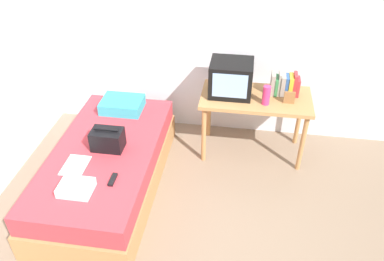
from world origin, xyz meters
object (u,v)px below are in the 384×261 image
object	(u,v)px
desk	(255,104)
folded_towel	(76,188)
picture_frame	(289,98)
handbag	(108,139)
bed	(107,168)
tv	(231,78)
book_row	(285,85)
water_bottle	(266,95)
remote_dark	(113,179)
magazine	(75,165)

from	to	relation	value
desk	folded_towel	distance (m)	2.03
folded_towel	picture_frame	bearing A→B (deg)	36.27
handbag	bed	bearing A→B (deg)	-149.26
tv	handbag	size ratio (longest dim) A/B	1.47
desk	book_row	size ratio (longest dim) A/B	3.91
desk	book_row	bearing A→B (deg)	19.04
water_bottle	remote_dark	size ratio (longest dim) A/B	1.31
book_row	remote_dark	xyz separation A→B (m)	(-1.48, -1.32, -0.34)
bed	tv	bearing A→B (deg)	36.18
picture_frame	handbag	bearing A→B (deg)	-157.78
picture_frame	folded_towel	size ratio (longest dim) A/B	0.46
book_row	picture_frame	size ratio (longest dim) A/B	2.29
magazine	folded_towel	world-z (taller)	folded_towel
water_bottle	picture_frame	distance (m)	0.24
water_bottle	remote_dark	xyz separation A→B (m)	(-1.29, -1.09, -0.33)
tv	handbag	distance (m)	1.41
water_bottle	magazine	xyz separation A→B (m)	(-1.70, -0.95, -0.34)
handbag	folded_towel	bearing A→B (deg)	-97.27
book_row	water_bottle	bearing A→B (deg)	-128.99
picture_frame	folded_towel	xyz separation A→B (m)	(-1.79, -1.32, -0.27)
water_bottle	remote_dark	bearing A→B (deg)	-139.90
picture_frame	water_bottle	bearing A→B (deg)	-167.67
magazine	folded_towel	size ratio (longest dim) A/B	1.04
picture_frame	magazine	distance (m)	2.20
water_bottle	magazine	size ratio (longest dim) A/B	0.70
tv	book_row	world-z (taller)	tv
tv	picture_frame	bearing A→B (deg)	-10.70
bed	picture_frame	world-z (taller)	picture_frame
bed	water_bottle	size ratio (longest dim) A/B	9.82
desk	tv	bearing A→B (deg)	173.95
bed	picture_frame	bearing A→B (deg)	22.43
book_row	handbag	xyz separation A→B (m)	(-1.67, -0.88, -0.25)
book_row	picture_frame	bearing A→B (deg)	-76.08
book_row	folded_towel	xyz separation A→B (m)	(-1.75, -1.50, -0.31)
magazine	water_bottle	bearing A→B (deg)	29.34
bed	handbag	distance (m)	0.35
book_row	remote_dark	size ratio (longest dim) A/B	1.90
tv	magazine	bearing A→B (deg)	-139.79
tv	picture_frame	distance (m)	0.63
bed	remote_dark	world-z (taller)	remote_dark
picture_frame	magazine	bearing A→B (deg)	-152.52
handbag	magazine	distance (m)	0.39
book_row	picture_frame	distance (m)	0.19
picture_frame	book_row	bearing A→B (deg)	103.92
desk	handbag	xyz separation A→B (m)	(-1.38, -0.79, -0.05)
picture_frame	folded_towel	world-z (taller)	picture_frame
desk	handbag	world-z (taller)	desk
bed	folded_towel	world-z (taller)	folded_towel
folded_towel	tv	bearing A→B (deg)	50.35
tv	remote_dark	bearing A→B (deg)	-126.30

